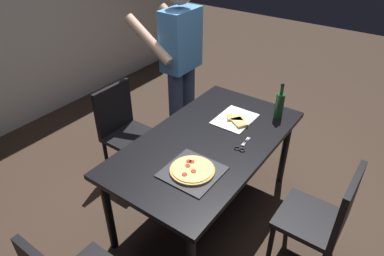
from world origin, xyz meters
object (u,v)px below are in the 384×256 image
Objects in this scene: chair_near_camera at (325,216)px; chair_far_side at (124,127)px; person_serving_pizza at (180,63)px; pepperoni_pizza_on_tray at (192,171)px; dining_table at (208,148)px; wine_bottle at (279,105)px; kitchen_scissors at (242,146)px.

chair_far_side is (0.00, 1.87, 0.00)m from chair_near_camera.
pepperoni_pizza_on_tray is (-0.97, -0.84, -0.23)m from person_serving_pizza.
person_serving_pizza reaches higher than chair_far_side.
dining_table is 5.17× the size of wine_bottle.
chair_near_camera is 0.51× the size of person_serving_pizza.
person_serving_pizza is at bearing 90.72° from wine_bottle.
person_serving_pizza is at bearing 70.15° from chair_near_camera.
kitchen_scissors is at bearing -16.46° from pepperoni_pizza_on_tray.
wine_bottle is (0.61, -1.23, 0.36)m from chair_far_side.
chair_far_side reaches higher than pepperoni_pizza_on_tray.
person_serving_pizza is 1.13m from kitchen_scissors.
kitchen_scissors is at bearing -74.82° from dining_table.
chair_near_camera is 1.00× the size of chair_far_side.
wine_bottle is at bearing -10.10° from pepperoni_pizza_on_tray.
person_serving_pizza is 8.98× the size of kitchen_scissors.
chair_far_side is at bearing 159.75° from person_serving_pizza.
dining_table is at bearing 153.98° from wine_bottle.
pepperoni_pizza_on_tray is at bearing 169.90° from wine_bottle.
wine_bottle is 1.62× the size of kitchen_scissors.
dining_table is 8.38× the size of kitchen_scissors.
dining_table is 0.28m from kitchen_scissors.
person_serving_pizza is at bearing 50.22° from dining_table.
dining_table is 4.49× the size of pepperoni_pizza_on_tray.
dining_table is 0.93× the size of person_serving_pizza.
person_serving_pizza reaches higher than chair_near_camera.
chair_far_side is 1.15m from pepperoni_pizza_on_tray.
chair_near_camera is at bearing -65.21° from pepperoni_pizza_on_tray.
dining_table is at bearing 17.95° from pepperoni_pizza_on_tray.
kitchen_scissors reaches higher than dining_table.
wine_bottle is (0.01, -1.01, -0.13)m from person_serving_pizza.
wine_bottle is at bearing -63.72° from chair_far_side.
chair_near_camera is (-0.00, -0.94, -0.16)m from dining_table.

